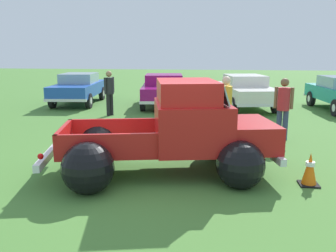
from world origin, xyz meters
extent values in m
plane|color=#477A33|center=(0.00, 0.00, 0.00)|extent=(80.00, 80.00, 0.00)
cylinder|color=black|center=(1.25, 1.14, 0.38)|extent=(0.79, 0.37, 0.76)
cylinder|color=silver|center=(1.25, 1.14, 0.38)|extent=(0.38, 0.30, 0.34)
cylinder|color=black|center=(1.60, -0.56, 0.38)|extent=(0.79, 0.37, 0.76)
cylinder|color=silver|center=(1.60, -0.56, 0.38)|extent=(0.38, 0.30, 0.34)
cylinder|color=black|center=(-1.50, 0.58, 0.38)|extent=(0.79, 0.37, 0.76)
cylinder|color=silver|center=(-1.50, 0.58, 0.38)|extent=(0.38, 0.30, 0.34)
cylinder|color=black|center=(-1.15, -1.12, 0.38)|extent=(0.79, 0.37, 0.76)
cylinder|color=silver|center=(-1.15, -1.12, 0.38)|extent=(0.38, 0.30, 0.34)
sphere|color=black|center=(-1.51, 0.63, 0.44)|extent=(1.13, 1.13, 0.96)
sphere|color=black|center=(-1.14, -1.17, 0.44)|extent=(1.13, 1.13, 0.96)
cube|color=olive|center=(-0.93, -0.19, 0.54)|extent=(2.32, 1.92, 0.04)
cube|color=red|center=(-1.08, 0.52, 0.77)|extent=(2.02, 0.49, 0.50)
cube|color=red|center=(-0.78, -0.91, 0.77)|extent=(2.02, 0.49, 0.50)
cube|color=red|center=(0.03, 0.01, 0.77)|extent=(0.39, 1.52, 0.50)
cube|color=red|center=(-1.90, -0.39, 0.77)|extent=(0.39, 1.52, 0.50)
cube|color=red|center=(0.64, 0.13, 0.99)|extent=(1.76, 1.96, 0.95)
cube|color=red|center=(0.54, 0.11, 1.70)|extent=(1.44, 1.74, 0.45)
cube|color=#8CADB7|center=(1.17, 0.24, 1.68)|extent=(0.44, 1.46, 0.38)
cube|color=red|center=(1.67, 0.34, 0.80)|extent=(1.55, 1.84, 0.55)
sphere|color=black|center=(1.24, 1.17, 0.42)|extent=(1.09, 1.09, 0.92)
sphere|color=black|center=(1.60, -0.59, 0.42)|extent=(1.09, 1.09, 0.92)
cube|color=silver|center=(-2.19, -0.45, 0.46)|extent=(0.51, 1.96, 0.14)
cube|color=silver|center=(2.19, 0.45, 0.46)|extent=(0.51, 1.96, 0.14)
sphere|color=red|center=(-2.31, 0.33, 0.64)|extent=(0.13, 0.13, 0.11)
sphere|color=red|center=(-2.00, -1.22, 0.64)|extent=(0.13, 0.13, 0.11)
cylinder|color=black|center=(-4.32, 7.95, 0.33)|extent=(0.26, 0.68, 0.66)
cylinder|color=silver|center=(-4.32, 7.95, 0.33)|extent=(0.24, 0.32, 0.30)
cylinder|color=black|center=(-5.94, 7.79, 0.33)|extent=(0.26, 0.68, 0.66)
cylinder|color=silver|center=(-5.94, 7.79, 0.33)|extent=(0.24, 0.32, 0.30)
cylinder|color=black|center=(-4.58, 10.68, 0.33)|extent=(0.26, 0.68, 0.66)
cylinder|color=silver|center=(-4.58, 10.68, 0.33)|extent=(0.24, 0.32, 0.30)
cylinder|color=black|center=(-6.20, 10.52, 0.33)|extent=(0.26, 0.68, 0.66)
cylinder|color=silver|center=(-6.20, 10.52, 0.33)|extent=(0.24, 0.32, 0.30)
cube|color=blue|center=(-5.26, 9.23, 0.71)|extent=(2.14, 4.43, 0.55)
cube|color=#8CADB7|center=(-5.27, 9.41, 1.21)|extent=(1.66, 1.94, 0.45)
cube|color=silver|center=(-5.46, 11.33, 0.45)|extent=(1.80, 0.27, 0.12)
cube|color=silver|center=(-5.06, 7.14, 0.45)|extent=(1.80, 0.27, 0.12)
cylinder|color=black|center=(-0.10, 7.79, 0.33)|extent=(0.28, 0.68, 0.66)
cylinder|color=silver|center=(-0.10, 7.79, 0.33)|extent=(0.25, 0.32, 0.30)
cylinder|color=black|center=(-1.84, 7.57, 0.33)|extent=(0.28, 0.68, 0.66)
cylinder|color=silver|center=(-1.84, 7.57, 0.33)|extent=(0.25, 0.32, 0.30)
cylinder|color=black|center=(-0.43, 10.43, 0.33)|extent=(0.28, 0.68, 0.66)
cylinder|color=silver|center=(-0.43, 10.43, 0.33)|extent=(0.25, 0.32, 0.30)
cylinder|color=black|center=(-2.17, 10.21, 0.33)|extent=(0.28, 0.68, 0.66)
cylinder|color=silver|center=(-2.17, 10.21, 0.33)|extent=(0.25, 0.32, 0.30)
cube|color=#8C1466|center=(-1.13, 9.00, 0.71)|extent=(2.38, 4.35, 0.55)
cube|color=#8C1466|center=(-1.15, 9.16, 1.21)|extent=(1.84, 1.93, 0.45)
cube|color=silver|center=(-1.39, 11.02, 0.45)|extent=(1.93, 0.34, 0.12)
cube|color=silver|center=(-0.88, 6.98, 0.45)|extent=(1.93, 0.34, 0.12)
cylinder|color=black|center=(3.61, 7.69, 0.33)|extent=(0.32, 0.69, 0.66)
cylinder|color=silver|center=(3.61, 7.69, 0.33)|extent=(0.26, 0.33, 0.30)
cylinder|color=black|center=(1.95, 7.38, 0.33)|extent=(0.32, 0.69, 0.66)
cylinder|color=silver|center=(1.95, 7.38, 0.33)|extent=(0.26, 0.33, 0.30)
cylinder|color=black|center=(3.07, 10.61, 0.33)|extent=(0.32, 0.69, 0.66)
cylinder|color=silver|center=(3.07, 10.61, 0.33)|extent=(0.26, 0.33, 0.30)
cylinder|color=black|center=(1.41, 10.30, 0.33)|extent=(0.32, 0.69, 0.66)
cylinder|color=silver|center=(1.41, 10.30, 0.33)|extent=(0.26, 0.33, 0.30)
cube|color=silver|center=(2.51, 9.00, 0.71)|extent=(2.62, 4.89, 0.55)
cube|color=silver|center=(2.48, 9.18, 1.21)|extent=(1.89, 2.20, 0.45)
cube|color=silver|center=(2.10, 11.24, 0.45)|extent=(1.85, 0.44, 0.12)
cube|color=silver|center=(2.93, 6.75, 0.45)|extent=(1.85, 0.44, 0.12)
cylinder|color=black|center=(5.81, 7.21, 0.33)|extent=(0.26, 0.68, 0.66)
cylinder|color=silver|center=(5.81, 7.21, 0.33)|extent=(0.24, 0.32, 0.30)
cylinder|color=black|center=(5.57, 9.90, 0.33)|extent=(0.26, 0.68, 0.66)
cylinder|color=silver|center=(5.57, 9.90, 0.33)|extent=(0.24, 0.32, 0.30)
cube|color=silver|center=(6.33, 10.70, 0.45)|extent=(1.84, 0.27, 0.12)
cylinder|color=black|center=(-2.95, 6.27, 0.42)|extent=(0.20, 0.20, 0.84)
cylinder|color=black|center=(-2.87, 6.42, 0.42)|extent=(0.20, 0.20, 0.84)
cylinder|color=#26262B|center=(-2.91, 6.34, 1.16)|extent=(0.46, 0.46, 0.63)
cylinder|color=#26262B|center=(-3.01, 6.15, 1.19)|extent=(0.12, 0.12, 0.60)
cylinder|color=#26262B|center=(-2.81, 6.54, 1.19)|extent=(0.12, 0.12, 0.60)
sphere|color=#A87A56|center=(-2.91, 6.34, 1.62)|extent=(0.31, 0.31, 0.23)
cylinder|color=navy|center=(1.46, 2.96, 0.44)|extent=(0.20, 0.20, 0.88)
cylinder|color=navy|center=(1.39, 2.80, 0.44)|extent=(0.20, 0.20, 0.88)
cylinder|color=gold|center=(1.43, 2.88, 1.21)|extent=(0.44, 0.44, 0.66)
cylinder|color=gold|center=(1.51, 3.08, 1.25)|extent=(0.12, 0.12, 0.63)
cylinder|color=gold|center=(1.34, 2.67, 1.25)|extent=(0.12, 0.12, 0.63)
sphere|color=beige|center=(1.43, 2.88, 1.69)|extent=(0.31, 0.31, 0.24)
cylinder|color=navy|center=(3.12, 3.17, 0.43)|extent=(0.19, 0.19, 0.85)
cylinder|color=navy|center=(2.96, 3.22, 0.43)|extent=(0.19, 0.19, 0.85)
cylinder|color=#B2262D|center=(3.04, 3.20, 1.17)|extent=(0.42, 0.42, 0.64)
cylinder|color=brown|center=(3.25, 3.13, 1.20)|extent=(0.11, 0.11, 0.61)
cylinder|color=brown|center=(2.83, 3.26, 1.20)|extent=(0.11, 0.11, 0.61)
sphere|color=brown|center=(3.04, 3.20, 1.64)|extent=(0.29, 0.29, 0.23)
cube|color=black|center=(-0.94, 2.50, 0.01)|extent=(0.36, 0.36, 0.03)
cone|color=orange|center=(-0.94, 2.50, 0.33)|extent=(0.28, 0.28, 0.60)
cylinder|color=white|center=(-0.94, 2.50, 0.42)|extent=(0.17, 0.17, 0.08)
cube|color=black|center=(2.91, -0.36, 0.01)|extent=(0.36, 0.36, 0.03)
cone|color=orange|center=(2.91, -0.36, 0.33)|extent=(0.28, 0.28, 0.60)
cylinder|color=white|center=(2.91, -0.36, 0.42)|extent=(0.17, 0.17, 0.08)
camera|label=1|loc=(1.04, -7.04, 2.52)|focal=38.11mm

